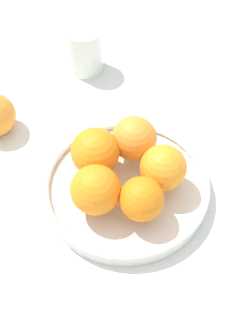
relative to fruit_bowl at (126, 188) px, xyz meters
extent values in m
plane|color=silver|center=(0.00, 0.00, -0.02)|extent=(4.00, 4.00, 0.00)
cylinder|color=silver|center=(0.00, 0.00, -0.01)|extent=(0.27, 0.27, 0.02)
torus|color=silver|center=(0.00, 0.00, 0.01)|extent=(0.27, 0.27, 0.01)
sphere|color=orange|center=(0.06, 0.00, 0.06)|extent=(0.08, 0.08, 0.08)
sphere|color=orange|center=(0.02, 0.06, 0.05)|extent=(0.08, 0.08, 0.08)
sphere|color=orange|center=(-0.05, 0.03, 0.05)|extent=(0.07, 0.07, 0.07)
sphere|color=orange|center=(-0.05, -0.03, 0.05)|extent=(0.07, 0.07, 0.07)
sphere|color=orange|center=(0.02, -0.06, 0.05)|extent=(0.07, 0.07, 0.07)
cylinder|color=silver|center=(0.24, -0.22, 0.03)|extent=(0.07, 0.07, 0.09)
camera|label=1|loc=(-0.23, 0.37, 0.63)|focal=50.00mm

